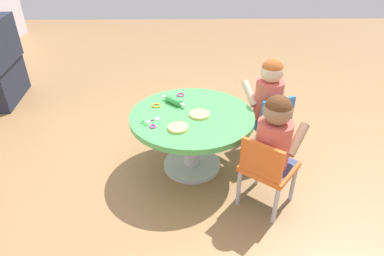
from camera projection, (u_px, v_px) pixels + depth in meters
ground_plane at (192, 166)px, 2.51m from camera, size 10.00×10.00×0.00m
craft_table at (192, 127)px, 2.33m from camera, size 0.89×0.89×0.46m
child_chair_left at (267, 168)px, 2.00m from camera, size 0.42×0.42×0.54m
seated_child_left at (275, 135)px, 1.91m from camera, size 0.44×0.43×0.51m
child_chair_right at (268, 120)px, 2.51m from camera, size 0.38×0.38×0.54m
seated_child_right at (269, 92)px, 2.43m from camera, size 0.42×0.37×0.51m
rolling_pin at (174, 101)px, 2.39m from camera, size 0.18×0.18×0.05m
craft_scissors at (148, 122)px, 2.17m from camera, size 0.12×0.14×0.01m
playdough_blob_0 at (199, 114)px, 2.25m from camera, size 0.14×0.14×0.02m
playdough_blob_1 at (178, 128)px, 2.09m from camera, size 0.13×0.13×0.02m
cookie_cutter_0 at (153, 126)px, 2.12m from camera, size 0.05×0.05×0.01m
cookie_cutter_1 at (181, 95)px, 2.53m from camera, size 0.07×0.07×0.01m
cookie_cutter_2 at (156, 106)px, 2.37m from camera, size 0.07×0.07×0.01m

